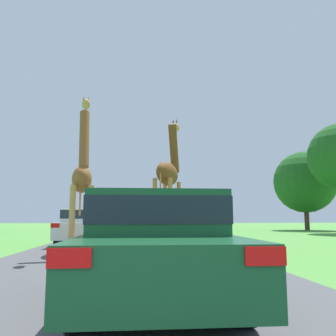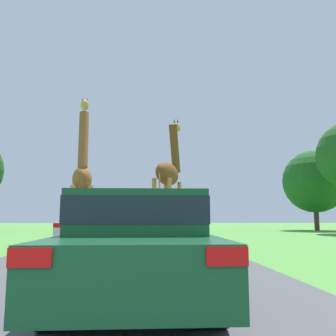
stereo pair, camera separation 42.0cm
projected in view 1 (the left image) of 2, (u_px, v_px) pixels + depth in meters
road at (131, 231)px, 29.77m from camera, size 7.00×120.00×0.00m
giraffe_near_road at (169, 176)px, 12.43m from camera, size 1.26×2.72×4.96m
giraffe_companion at (82, 181)px, 11.63m from camera, size 1.00×2.60×4.85m
car_lead_maroon at (155, 242)px, 5.10m from camera, size 1.92×4.59×1.48m
car_queue_right at (153, 225)px, 21.97m from camera, size 1.71×4.42×1.32m
car_queue_left at (116, 223)px, 26.94m from camera, size 1.86×3.95×1.39m
car_far_ahead at (83, 225)px, 15.26m from camera, size 1.76×4.21×1.55m
tree_right_cluster at (305, 182)px, 33.30m from camera, size 5.74×5.74×7.34m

